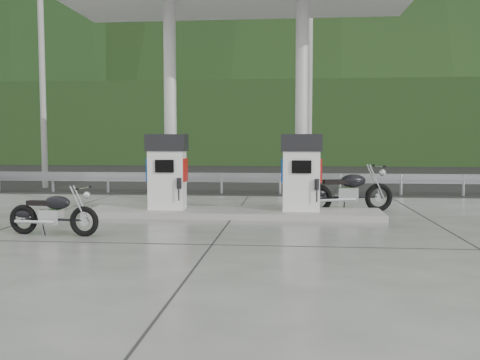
# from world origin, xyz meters

# --- Properties ---
(ground) EXTENTS (160.00, 160.00, 0.00)m
(ground) POSITION_xyz_m (0.00, 0.00, 0.00)
(ground) COLOR black
(ground) RESTS_ON ground
(forecourt_apron) EXTENTS (18.00, 14.00, 0.02)m
(forecourt_apron) POSITION_xyz_m (0.00, 0.00, 0.01)
(forecourt_apron) COLOR slate
(forecourt_apron) RESTS_ON ground
(pump_island) EXTENTS (7.00, 1.40, 0.15)m
(pump_island) POSITION_xyz_m (0.00, 2.50, 0.10)
(pump_island) COLOR gray
(pump_island) RESTS_ON forecourt_apron
(gas_pump_left) EXTENTS (0.95, 0.55, 1.80)m
(gas_pump_left) POSITION_xyz_m (-1.60, 2.50, 1.07)
(gas_pump_left) COLOR white
(gas_pump_left) RESTS_ON pump_island
(gas_pump_right) EXTENTS (0.95, 0.55, 1.80)m
(gas_pump_right) POSITION_xyz_m (1.60, 2.50, 1.07)
(gas_pump_right) COLOR white
(gas_pump_right) RESTS_ON pump_island
(canopy_column_left) EXTENTS (0.30, 0.30, 5.00)m
(canopy_column_left) POSITION_xyz_m (-1.60, 2.90, 2.67)
(canopy_column_left) COLOR silver
(canopy_column_left) RESTS_ON pump_island
(canopy_column_right) EXTENTS (0.30, 0.30, 5.00)m
(canopy_column_right) POSITION_xyz_m (1.60, 2.90, 2.67)
(canopy_column_right) COLOR silver
(canopy_column_right) RESTS_ON pump_island
(guardrail) EXTENTS (26.00, 0.16, 1.42)m
(guardrail) POSITION_xyz_m (0.00, 8.00, 0.71)
(guardrail) COLOR gray
(guardrail) RESTS_ON ground
(road) EXTENTS (60.00, 7.00, 0.01)m
(road) POSITION_xyz_m (0.00, 11.50, 0.00)
(road) COLOR black
(road) RESTS_ON ground
(utility_pole_a) EXTENTS (0.22, 0.22, 8.00)m
(utility_pole_a) POSITION_xyz_m (-8.00, 9.50, 4.00)
(utility_pole_a) COLOR gray
(utility_pole_a) RESTS_ON ground
(utility_pole_b) EXTENTS (0.22, 0.22, 8.00)m
(utility_pole_b) POSITION_xyz_m (2.00, 9.50, 4.00)
(utility_pole_b) COLOR gray
(utility_pole_b) RESTS_ON ground
(tree_band) EXTENTS (80.00, 6.00, 6.00)m
(tree_band) POSITION_xyz_m (0.00, 30.00, 3.00)
(tree_band) COLOR black
(tree_band) RESTS_ON ground
(forested_hills) EXTENTS (100.00, 40.00, 140.00)m
(forested_hills) POSITION_xyz_m (0.00, 60.00, 0.00)
(forested_hills) COLOR black
(forested_hills) RESTS_ON ground
(motorcycle_left) EXTENTS (1.77, 0.72, 0.82)m
(motorcycle_left) POSITION_xyz_m (-3.15, -0.34, 0.43)
(motorcycle_left) COLOR black
(motorcycle_left) RESTS_ON forecourt_apron
(motorcycle_right) EXTENTS (2.28, 1.24, 1.03)m
(motorcycle_right) POSITION_xyz_m (2.80, 3.46, 0.54)
(motorcycle_right) COLOR black
(motorcycle_right) RESTS_ON forecourt_apron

